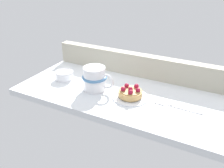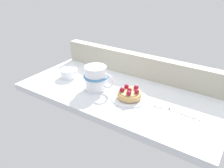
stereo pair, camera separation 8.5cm
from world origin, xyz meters
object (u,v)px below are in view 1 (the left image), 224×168
(dessert_plate, at_px, (130,97))
(coffee_mug, at_px, (95,79))
(raspberry_tart, at_px, (130,92))
(sugar_bowl, at_px, (64,75))
(dessert_fork, at_px, (177,107))

(dessert_plate, distance_m, coffee_mug, 0.15)
(raspberry_tart, relative_size, sugar_bowl, 1.13)
(coffee_mug, relative_size, dessert_fork, 0.80)
(raspberry_tart, bearing_deg, sugar_bowl, 177.21)
(sugar_bowl, bearing_deg, dessert_plate, -2.82)
(raspberry_tart, distance_m, coffee_mug, 0.15)
(raspberry_tart, height_order, coffee_mug, coffee_mug)
(raspberry_tart, height_order, dessert_fork, raspberry_tart)
(raspberry_tart, xyz_separation_m, sugar_bowl, (-0.30, 0.01, -0.00))
(coffee_mug, bearing_deg, sugar_bowl, 172.99)
(coffee_mug, xyz_separation_m, dessert_fork, (0.31, 0.02, -0.04))
(dessert_fork, bearing_deg, sugar_bowl, 179.55)
(dessert_plate, height_order, dessert_fork, dessert_plate)
(coffee_mug, distance_m, dessert_fork, 0.31)
(dessert_plate, relative_size, coffee_mug, 1.01)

